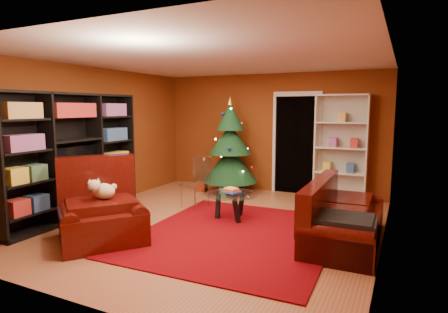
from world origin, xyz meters
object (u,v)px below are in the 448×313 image
at_px(rug, 236,234).
at_px(media_unit, 72,156).
at_px(coffee_table, 232,206).
at_px(sofa, 346,211).
at_px(gift_box_green, 227,193).
at_px(white_bookshelf, 341,148).
at_px(christmas_tree, 230,146).
at_px(dog, 104,191).
at_px(gift_box_red, 202,186).
at_px(armchair, 101,208).
at_px(acrylic_chair, 195,185).

bearing_deg(rug, media_unit, -171.95).
bearing_deg(coffee_table, sofa, -7.71).
height_order(gift_box_green, white_bookshelf, white_bookshelf).
distance_m(media_unit, white_bookshelf, 5.04).
distance_m(christmas_tree, dog, 3.46).
relative_size(christmas_tree, gift_box_green, 9.27).
height_order(media_unit, gift_box_red, media_unit).
distance_m(gift_box_green, white_bookshelf, 2.48).
xyz_separation_m(armchair, sofa, (3.06, 1.47, -0.04)).
bearing_deg(rug, gift_box_green, 119.06).
relative_size(rug, gift_box_red, 14.59).
relative_size(white_bookshelf, armchair, 1.81).
bearing_deg(rug, dog, -148.50).
height_order(gift_box_red, white_bookshelf, white_bookshelf).
distance_m(media_unit, dog, 1.40).
relative_size(media_unit, coffee_table, 3.16).
xyz_separation_m(media_unit, christmas_tree, (1.58, 2.85, -0.02)).
bearing_deg(rug, coffee_table, 119.40).
xyz_separation_m(christmas_tree, gift_box_red, (-0.66, -0.11, -0.92)).
bearing_deg(coffee_table, gift_box_green, 118.88).
bearing_deg(christmas_tree, sofa, -36.71).
distance_m(rug, gift_box_red, 3.01).
xyz_separation_m(rug, gift_box_red, (-1.90, 2.34, 0.10)).
bearing_deg(gift_box_green, sofa, -30.93).
distance_m(white_bookshelf, sofa, 2.59).
bearing_deg(christmas_tree, dog, -95.86).
height_order(gift_box_red, acrylic_chair, acrylic_chair).
bearing_deg(gift_box_green, rug, -60.94).
bearing_deg(christmas_tree, acrylic_chair, -93.54).
relative_size(armchair, acrylic_chair, 1.40).
relative_size(armchair, coffee_table, 1.39).
bearing_deg(rug, acrylic_chair, 140.95).
xyz_separation_m(rug, coffee_table, (-0.38, 0.67, 0.22)).
bearing_deg(coffee_table, christmas_tree, 115.92).
xyz_separation_m(sofa, acrylic_chair, (-2.80, 0.65, -0.00)).
bearing_deg(white_bookshelf, armchair, -124.04).
bearing_deg(white_bookshelf, gift_box_red, -170.01).
bearing_deg(dog, gift_box_green, 28.23).
xyz_separation_m(christmas_tree, white_bookshelf, (2.25, 0.44, 0.03)).
height_order(gift_box_red, coffee_table, coffee_table).
bearing_deg(white_bookshelf, acrylic_chair, -142.85).
distance_m(armchair, sofa, 3.39).
bearing_deg(white_bookshelf, gift_box_green, -156.74).
distance_m(gift_box_red, acrylic_chair, 1.42).
distance_m(gift_box_red, dog, 3.38).
distance_m(media_unit, armchair, 1.51).
height_order(gift_box_red, armchair, armchair).
distance_m(white_bookshelf, armchair, 4.75).
distance_m(christmas_tree, armchair, 3.55).
height_order(sofa, acrylic_chair, sofa).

